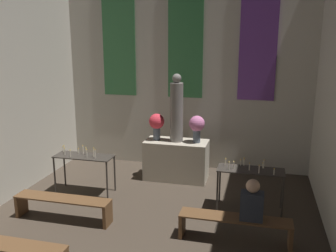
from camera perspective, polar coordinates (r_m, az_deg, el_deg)
The scene contains 11 objects.
wall_back at distance 9.33m, azimuth 2.75°, elevation 10.81°, with size 6.35×0.16×5.63m.
altar at distance 8.80m, azimuth 1.28°, elevation -5.19°, with size 1.45×0.70×0.92m.
statue at distance 8.50m, azimuth 1.32°, elevation 2.43°, with size 0.30×0.30×1.55m.
flower_vase_left at distance 8.68m, azimuth -1.74°, elevation 0.43°, with size 0.36×0.36×0.62m.
flower_vase_right at distance 8.48m, azimuth 4.42°, elevation 0.07°, with size 0.36×0.36×0.62m.
candle_rack_left at distance 8.19m, azimuth -12.70°, elevation -5.13°, with size 1.26×0.48×1.02m.
candle_rack_right at distance 7.37m, azimuth 12.44°, elevation -7.26°, with size 1.26×0.48×0.99m.
pew_third_left at distance 6.05m, azimuth -23.46°, elevation -17.06°, with size 1.81×0.36×0.43m.
pew_back_left at distance 7.21m, azimuth -15.74°, elevation -11.34°, with size 1.81×0.36×0.43m.
pew_back_right at distance 6.37m, azimuth 10.13°, elevation -14.49°, with size 1.81×0.36×0.43m.
person_seated at distance 6.18m, azimuth 12.68°, elevation -11.20°, with size 0.36×0.24×0.68m.
Camera 1 is at (1.84, 1.03, 3.28)m, focal length 40.00 mm.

